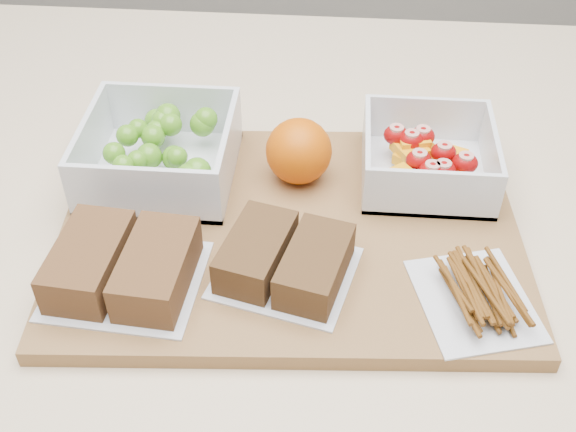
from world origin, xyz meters
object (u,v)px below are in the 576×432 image
object	(u,v)px
fruit_container	(427,160)
sandwich_bag_center	(285,260)
orange	(299,151)
sandwich_bag_left	(123,266)
cutting_board	(290,232)
grape_container	(163,151)
pretzel_bag	(476,292)

from	to	relation	value
fruit_container	sandwich_bag_center	world-z (taller)	fruit_container
orange	sandwich_bag_left	distance (m)	0.20
cutting_board	orange	world-z (taller)	orange
cutting_board	sandwich_bag_left	size ratio (longest dim) A/B	3.16
cutting_board	sandwich_bag_left	xyz separation A→B (m)	(-0.13, -0.08, 0.03)
orange	grape_container	bearing A→B (deg)	-178.74
grape_container	orange	world-z (taller)	orange
cutting_board	sandwich_bag_center	distance (m)	0.07
grape_container	pretzel_bag	xyz separation A→B (m)	(0.29, -0.15, -0.01)
orange	pretzel_bag	size ratio (longest dim) A/B	0.51
sandwich_bag_left	sandwich_bag_center	world-z (taller)	sandwich_bag_left
cutting_board	pretzel_bag	distance (m)	0.18
cutting_board	pretzel_bag	xyz separation A→B (m)	(0.16, -0.08, 0.02)
sandwich_bag_left	sandwich_bag_center	bearing A→B (deg)	8.39
cutting_board	fruit_container	size ratio (longest dim) A/B	3.35
pretzel_bag	fruit_container	bearing A→B (deg)	100.81
cutting_board	sandwich_bag_left	distance (m)	0.16
fruit_container	sandwich_bag_left	bearing A→B (deg)	-147.81
grape_container	sandwich_bag_left	xyz separation A→B (m)	(-0.00, -0.15, -0.01)
grape_container	sandwich_bag_center	bearing A→B (deg)	-44.67
grape_container	orange	xyz separation A→B (m)	(0.13, 0.00, 0.01)
sandwich_bag_center	grape_container	bearing A→B (deg)	135.33
grape_container	sandwich_bag_left	bearing A→B (deg)	-90.73
fruit_container	sandwich_bag_center	xyz separation A→B (m)	(-0.13, -0.14, -0.00)
orange	pretzel_bag	xyz separation A→B (m)	(0.16, -0.15, -0.02)
cutting_board	grape_container	xyz separation A→B (m)	(-0.13, 0.07, 0.03)
sandwich_bag_left	pretzel_bag	distance (m)	0.29
cutting_board	sandwich_bag_left	world-z (taller)	sandwich_bag_left
grape_container	pretzel_bag	size ratio (longest dim) A/B	1.13
fruit_container	pretzel_bag	bearing A→B (deg)	-79.19
sandwich_bag_left	fruit_container	bearing A→B (deg)	32.19
cutting_board	fruit_container	bearing A→B (deg)	29.02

